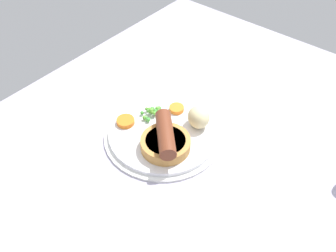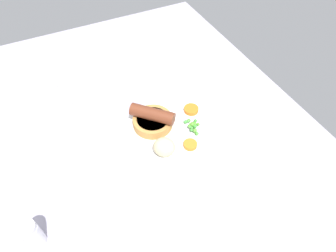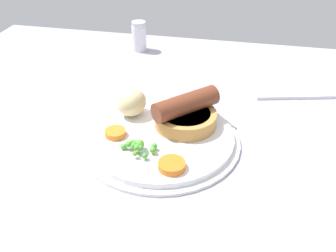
{
  "view_description": "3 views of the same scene",
  "coord_description": "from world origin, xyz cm",
  "px_view_note": "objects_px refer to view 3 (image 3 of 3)",
  "views": [
    {
      "loc": [
        -37.54,
        -30.34,
        58.8
      ],
      "look_at": [
        2.65,
        2.76,
        7.33
      ],
      "focal_mm": 40.0,
      "sensor_mm": 36.0,
      "label": 1
    },
    {
      "loc": [
        45.66,
        -16.94,
        60.12
      ],
      "look_at": [
        2.95,
        3.93,
        5.55
      ],
      "focal_mm": 32.0,
      "sensor_mm": 36.0,
      "label": 2
    },
    {
      "loc": [
        -7.51,
        49.96,
        37.2
      ],
      "look_at": [
        2.24,
        3.87,
        5.57
      ],
      "focal_mm": 40.0,
      "sensor_mm": 36.0,
      "label": 3
    }
  ],
  "objects_px": {
    "potato_chunk_0": "(132,102)",
    "carrot_slice_0": "(115,133)",
    "sausage_pudding": "(184,114)",
    "salt_shaker": "(139,36)",
    "dinner_plate": "(160,138)",
    "carrot_slice_1": "(175,166)",
    "fork": "(304,96)",
    "pea_pile": "(139,146)"
  },
  "relations": [
    {
      "from": "carrot_slice_1",
      "to": "fork",
      "type": "bearing_deg",
      "value": -125.98
    },
    {
      "from": "potato_chunk_0",
      "to": "carrot_slice_0",
      "type": "relative_size",
      "value": 1.55
    },
    {
      "from": "carrot_slice_0",
      "to": "potato_chunk_0",
      "type": "bearing_deg",
      "value": -96.8
    },
    {
      "from": "fork",
      "to": "salt_shaker",
      "type": "xyz_separation_m",
      "value": [
        0.36,
        -0.16,
        0.03
      ]
    },
    {
      "from": "sausage_pudding",
      "to": "potato_chunk_0",
      "type": "relative_size",
      "value": 1.99
    },
    {
      "from": "pea_pile",
      "to": "carrot_slice_1",
      "type": "bearing_deg",
      "value": 155.84
    },
    {
      "from": "sausage_pudding",
      "to": "fork",
      "type": "height_order",
      "value": "sausage_pudding"
    },
    {
      "from": "carrot_slice_0",
      "to": "carrot_slice_1",
      "type": "height_order",
      "value": "same"
    },
    {
      "from": "pea_pile",
      "to": "fork",
      "type": "xyz_separation_m",
      "value": [
        -0.25,
        -0.24,
        -0.02
      ]
    },
    {
      "from": "pea_pile",
      "to": "carrot_slice_0",
      "type": "height_order",
      "value": "pea_pile"
    },
    {
      "from": "dinner_plate",
      "to": "potato_chunk_0",
      "type": "relative_size",
      "value": 4.93
    },
    {
      "from": "carrot_slice_1",
      "to": "fork",
      "type": "relative_size",
      "value": 0.21
    },
    {
      "from": "pea_pile",
      "to": "sausage_pudding",
      "type": "bearing_deg",
      "value": -121.06
    },
    {
      "from": "sausage_pudding",
      "to": "fork",
      "type": "distance_m",
      "value": 0.26
    },
    {
      "from": "dinner_plate",
      "to": "salt_shaker",
      "type": "relative_size",
      "value": 3.61
    },
    {
      "from": "pea_pile",
      "to": "carrot_slice_1",
      "type": "relative_size",
      "value": 1.42
    },
    {
      "from": "dinner_plate",
      "to": "carrot_slice_1",
      "type": "bearing_deg",
      "value": 116.63
    },
    {
      "from": "potato_chunk_0",
      "to": "carrot_slice_1",
      "type": "xyz_separation_m",
      "value": [
        -0.1,
        0.12,
        -0.02
      ]
    },
    {
      "from": "sausage_pudding",
      "to": "salt_shaker",
      "type": "relative_size",
      "value": 1.46
    },
    {
      "from": "dinner_plate",
      "to": "pea_pile",
      "type": "bearing_deg",
      "value": 68.41
    },
    {
      "from": "pea_pile",
      "to": "salt_shaker",
      "type": "height_order",
      "value": "salt_shaker"
    },
    {
      "from": "sausage_pudding",
      "to": "carrot_slice_1",
      "type": "relative_size",
      "value": 2.63
    },
    {
      "from": "pea_pile",
      "to": "fork",
      "type": "relative_size",
      "value": 0.3
    },
    {
      "from": "dinner_plate",
      "to": "potato_chunk_0",
      "type": "height_order",
      "value": "potato_chunk_0"
    },
    {
      "from": "fork",
      "to": "salt_shaker",
      "type": "bearing_deg",
      "value": -37.26
    },
    {
      "from": "potato_chunk_0",
      "to": "salt_shaker",
      "type": "xyz_separation_m",
      "value": [
        0.07,
        -0.3,
        -0.0
      ]
    },
    {
      "from": "pea_pile",
      "to": "carrot_slice_1",
      "type": "xyz_separation_m",
      "value": [
        -0.06,
        0.03,
        -0.01
      ]
    },
    {
      "from": "dinner_plate",
      "to": "potato_chunk_0",
      "type": "distance_m",
      "value": 0.08
    },
    {
      "from": "dinner_plate",
      "to": "carrot_slice_0",
      "type": "bearing_deg",
      "value": 15.02
    },
    {
      "from": "sausage_pudding",
      "to": "pea_pile",
      "type": "relative_size",
      "value": 1.85
    },
    {
      "from": "carrot_slice_1",
      "to": "salt_shaker",
      "type": "bearing_deg",
      "value": -68.33
    },
    {
      "from": "carrot_slice_1",
      "to": "carrot_slice_0",
      "type": "bearing_deg",
      "value": -28.97
    },
    {
      "from": "dinner_plate",
      "to": "carrot_slice_0",
      "type": "relative_size",
      "value": 7.66
    },
    {
      "from": "carrot_slice_1",
      "to": "fork",
      "type": "distance_m",
      "value": 0.33
    },
    {
      "from": "carrot_slice_0",
      "to": "pea_pile",
      "type": "bearing_deg",
      "value": 145.66
    },
    {
      "from": "carrot_slice_0",
      "to": "carrot_slice_1",
      "type": "relative_size",
      "value": 0.85
    },
    {
      "from": "pea_pile",
      "to": "salt_shaker",
      "type": "bearing_deg",
      "value": -74.44
    },
    {
      "from": "sausage_pudding",
      "to": "carrot_slice_0",
      "type": "height_order",
      "value": "sausage_pudding"
    },
    {
      "from": "sausage_pudding",
      "to": "salt_shaker",
      "type": "bearing_deg",
      "value": 72.08
    },
    {
      "from": "potato_chunk_0",
      "to": "carrot_slice_0",
      "type": "xyz_separation_m",
      "value": [
        0.01,
        0.06,
        -0.02
      ]
    },
    {
      "from": "carrot_slice_0",
      "to": "carrot_slice_1",
      "type": "distance_m",
      "value": 0.12
    },
    {
      "from": "potato_chunk_0",
      "to": "carrot_slice_1",
      "type": "bearing_deg",
      "value": 128.03
    }
  ]
}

